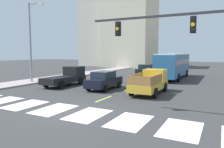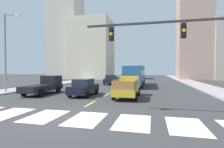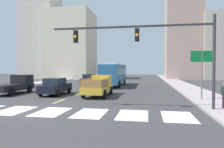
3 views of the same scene
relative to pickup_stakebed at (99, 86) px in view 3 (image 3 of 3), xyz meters
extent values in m
plane|color=#353637|center=(-2.37, -8.00, -0.94)|extent=(160.00, 160.00, 0.00)
cube|color=#A19193|center=(9.88, 10.00, -0.86)|extent=(3.48, 110.00, 0.15)
cube|color=#A19193|center=(-14.63, 10.00, -0.86)|extent=(3.48, 110.00, 0.15)
cube|color=silver|center=(-3.63, -8.00, -0.93)|extent=(1.74, 2.83, 0.01)
cube|color=silver|center=(-1.12, -8.00, -0.93)|extent=(1.74, 2.83, 0.01)
cube|color=silver|center=(1.38, -8.00, -0.93)|extent=(1.74, 2.83, 0.01)
cube|color=silver|center=(3.88, -8.00, -0.93)|extent=(1.74, 2.83, 0.01)
cube|color=silver|center=(6.39, -8.00, -0.93)|extent=(1.74, 2.83, 0.01)
cube|color=#D7D545|center=(-2.37, -4.00, -0.93)|extent=(0.16, 2.40, 0.01)
cube|color=#D7D545|center=(-2.37, 1.00, -0.93)|extent=(0.16, 2.40, 0.01)
cube|color=#D7D545|center=(-2.37, 6.00, -0.93)|extent=(0.16, 2.40, 0.01)
cube|color=#D7D545|center=(-2.37, 11.00, -0.93)|extent=(0.16, 2.40, 0.01)
cube|color=#D7D545|center=(-2.37, 16.00, -0.93)|extent=(0.16, 2.40, 0.01)
cube|color=#D7D545|center=(-2.37, 21.00, -0.93)|extent=(0.16, 2.40, 0.01)
cube|color=#D7D545|center=(-2.37, 26.00, -0.93)|extent=(0.16, 2.40, 0.01)
cube|color=#D7D545|center=(-2.37, 31.00, -0.93)|extent=(0.16, 2.40, 0.01)
cube|color=gold|center=(0.00, -0.44, -0.26)|extent=(1.96, 5.20, 0.56)
cube|color=gold|center=(0.00, 1.26, 0.52)|extent=(1.84, 1.60, 1.00)
cube|color=#19232D|center=(0.00, 1.70, 0.70)|extent=(1.72, 0.08, 0.56)
cube|color=gold|center=(0.00, -1.39, 0.05)|extent=(1.84, 3.30, 0.06)
cylinder|color=black|center=(-0.98, 1.12, -0.54)|extent=(0.22, 0.80, 0.80)
cylinder|color=black|center=(0.98, 1.12, -0.54)|extent=(0.22, 0.80, 0.80)
cylinder|color=black|center=(-0.98, -2.00, -0.54)|extent=(0.22, 0.80, 0.80)
cylinder|color=black|center=(0.98, -2.00, -0.54)|extent=(0.22, 0.80, 0.80)
cube|color=olive|center=(-0.90, -1.39, 0.43)|extent=(0.06, 3.17, 0.70)
cube|color=olive|center=(0.90, -1.39, 0.43)|extent=(0.06, 3.17, 0.70)
cube|color=olive|center=(0.00, -2.97, 0.43)|extent=(1.80, 0.06, 0.70)
cube|color=black|center=(-9.16, -0.39, -0.26)|extent=(1.96, 5.20, 0.56)
cube|color=black|center=(-9.16, 1.31, 0.52)|extent=(1.84, 1.60, 1.00)
cube|color=#19232D|center=(-9.16, 1.75, 0.70)|extent=(1.72, 0.08, 0.56)
cube|color=black|center=(-9.16, -1.34, 0.05)|extent=(1.84, 3.30, 0.06)
cylinder|color=black|center=(-10.14, 1.17, -0.54)|extent=(0.22, 0.80, 0.80)
cylinder|color=black|center=(-8.18, 1.17, -0.54)|extent=(0.22, 0.80, 0.80)
cylinder|color=black|center=(-8.18, -1.95, -0.54)|extent=(0.22, 0.80, 0.80)
cube|color=#275C8C|center=(-0.39, 11.31, 0.91)|extent=(2.50, 10.80, 2.70)
cube|color=#19232D|center=(-0.39, 11.31, 1.26)|extent=(2.52, 9.94, 0.80)
cube|color=silver|center=(-0.39, 11.31, 2.32)|extent=(2.40, 10.37, 0.12)
cylinder|color=black|center=(-1.64, 14.65, -0.44)|extent=(0.22, 1.00, 1.00)
cylinder|color=black|center=(0.86, 14.65, -0.44)|extent=(0.22, 1.00, 1.00)
cylinder|color=black|center=(-1.64, 8.34, -0.44)|extent=(0.22, 1.00, 1.00)
cylinder|color=black|center=(0.86, 8.34, -0.44)|extent=(0.22, 1.00, 1.00)
cube|color=black|center=(-4.46, -0.21, -0.24)|extent=(1.80, 4.40, 0.76)
cube|color=#1E2833|center=(-4.46, -0.36, 0.46)|extent=(1.58, 2.11, 0.64)
cylinder|color=black|center=(-5.36, 1.15, -0.62)|extent=(0.22, 0.64, 0.64)
cylinder|color=black|center=(-3.56, 1.15, -0.62)|extent=(0.22, 0.64, 0.64)
cylinder|color=black|center=(-5.36, -1.58, -0.62)|extent=(0.22, 0.64, 0.64)
cylinder|color=black|center=(-3.56, -1.58, -0.62)|extent=(0.22, 0.64, 0.64)
cube|color=black|center=(-4.92, 13.48, -0.24)|extent=(1.80, 4.40, 0.76)
cube|color=#1E2833|center=(-4.92, 13.33, 0.46)|extent=(1.58, 2.11, 0.64)
cylinder|color=black|center=(-5.82, 14.85, -0.62)|extent=(0.22, 0.64, 0.64)
cylinder|color=black|center=(-4.02, 14.85, -0.62)|extent=(0.22, 0.64, 0.64)
cylinder|color=black|center=(-5.82, 12.12, -0.62)|extent=(0.22, 0.64, 0.64)
cylinder|color=black|center=(-4.02, 12.12, -0.62)|extent=(0.22, 0.64, 0.64)
cylinder|color=#2D2D33|center=(8.74, -6.16, 2.06)|extent=(0.18, 0.18, 6.00)
cube|color=#2D2D33|center=(3.50, -6.16, 4.46)|extent=(10.47, 0.12, 0.12)
cube|color=black|center=(4.02, -6.16, 3.91)|extent=(0.28, 0.24, 0.84)
cylinder|color=black|center=(4.02, -6.29, 4.17)|extent=(0.20, 0.04, 0.20)
cylinder|color=orange|center=(4.02, -6.29, 3.91)|extent=(0.20, 0.04, 0.20)
cylinder|color=black|center=(4.02, -6.29, 3.65)|extent=(0.20, 0.04, 0.20)
cube|color=black|center=(-0.17, -6.16, 3.91)|extent=(0.28, 0.24, 0.84)
cylinder|color=black|center=(-0.17, -6.29, 4.17)|extent=(0.20, 0.04, 0.20)
cylinder|color=orange|center=(-0.17, -6.29, 3.91)|extent=(0.20, 0.04, 0.20)
cylinder|color=black|center=(-0.17, -6.29, 3.65)|extent=(0.20, 0.04, 0.20)
cylinder|color=slate|center=(9.07, -1.86, 1.16)|extent=(0.12, 0.12, 4.20)
cube|color=#0D622B|center=(9.02, -1.88, 2.71)|extent=(1.70, 0.06, 0.90)
cylinder|color=#2A202A|center=(9.48, -5.65, -0.37)|extent=(0.14, 0.14, 0.84)
cylinder|color=#293630|center=(9.36, -5.65, 0.30)|extent=(0.09, 0.09, 0.54)
cube|color=beige|center=(-24.30, 33.17, 11.89)|extent=(9.19, 8.04, 25.64)
cube|color=beige|center=(-15.17, 31.97, 7.71)|extent=(11.29, 10.48, 17.29)
camera|label=1|loc=(5.43, -17.81, 2.50)|focal=34.51mm
camera|label=2|loc=(2.34, -16.65, 1.70)|focal=27.73mm
camera|label=3|loc=(4.75, -19.85, 1.72)|focal=33.35mm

